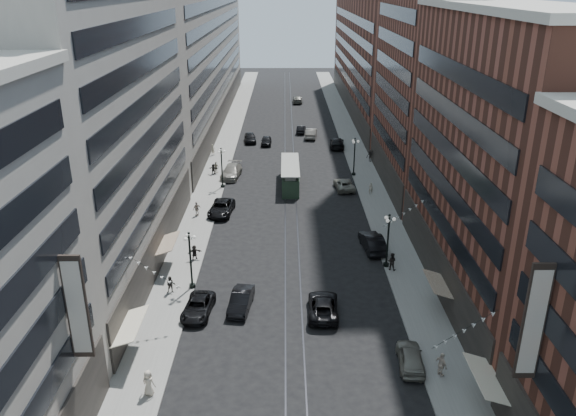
{
  "coord_description": "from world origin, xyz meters",
  "views": [
    {
      "loc": [
        -0.7,
        -16.9,
        26.05
      ],
      "look_at": [
        -0.41,
        35.26,
        5.0
      ],
      "focal_mm": 35.0,
      "sensor_mm": 36.0,
      "label": 1
    }
  ],
  "objects_px": {
    "car_12": "(337,143)",
    "car_extra_0": "(323,306)",
    "car_5": "(241,300)",
    "lamppost_sw_mid": "(222,166)",
    "pedestrian_6": "(216,167)",
    "car_9": "(250,138)",
    "car_extra_1": "(297,99)",
    "pedestrian_9": "(370,156)",
    "car_14": "(311,133)",
    "pedestrian_7": "(392,261)",
    "lamppost_se_far": "(388,239)",
    "car_8": "(231,171)",
    "pedestrian_8": "(371,188)",
    "car_10": "(372,242)",
    "car_4": "(411,357)",
    "car_11": "(344,184)",
    "car_extra_2": "(301,129)",
    "car_13": "(266,141)",
    "pedestrian_extra_0": "(197,209)",
    "car_7": "(221,208)",
    "pedestrian_extra_2": "(213,150)",
    "streetcar": "(290,175)",
    "pedestrian_5": "(194,252)",
    "pedestrian_2": "(171,285)",
    "car_2": "(198,307)",
    "lamppost_se_mid": "(354,155)",
    "lamppost_sw_far": "(190,258)",
    "pedestrian_1": "(148,383)",
    "pedestrian_extra_1": "(213,169)"
  },
  "relations": [
    {
      "from": "lamppost_sw_far",
      "to": "streetcar",
      "type": "xyz_separation_m",
      "value": [
        9.2,
        28.1,
        -1.69
      ]
    },
    {
      "from": "lamppost_se_mid",
      "to": "pedestrian_extra_1",
      "type": "height_order",
      "value": "lamppost_se_mid"
    },
    {
      "from": "pedestrian_7",
      "to": "car_extra_2",
      "type": "relative_size",
      "value": 0.41
    },
    {
      "from": "car_7",
      "to": "pedestrian_extra_0",
      "type": "bearing_deg",
      "value": -158.16
    },
    {
      "from": "car_5",
      "to": "car_9",
      "type": "bearing_deg",
      "value": 99.71
    },
    {
      "from": "pedestrian_7",
      "to": "car_4",
      "type": "bearing_deg",
      "value": 104.8
    },
    {
      "from": "pedestrian_7",
      "to": "lamppost_se_far",
      "type": "bearing_deg",
      "value": -44.28
    },
    {
      "from": "lamppost_sw_mid",
      "to": "pedestrian_6",
      "type": "relative_size",
      "value": 3.3
    },
    {
      "from": "car_8",
      "to": "pedestrian_8",
      "type": "bearing_deg",
      "value": -14.82
    },
    {
      "from": "car_11",
      "to": "pedestrian_7",
      "type": "height_order",
      "value": "pedestrian_7"
    },
    {
      "from": "car_4",
      "to": "car_extra_1",
      "type": "distance_m",
      "value": 96.53
    },
    {
      "from": "lamppost_sw_far",
      "to": "pedestrian_6",
      "type": "height_order",
      "value": "lamppost_sw_far"
    },
    {
      "from": "lamppost_se_far",
      "to": "car_extra_1",
      "type": "xyz_separation_m",
      "value": [
        -7.0,
        81.09,
        -2.31
      ]
    },
    {
      "from": "streetcar",
      "to": "car_12",
      "type": "xyz_separation_m",
      "value": [
        8.07,
        18.9,
        -0.56
      ]
    },
    {
      "from": "pedestrian_2",
      "to": "car_11",
      "type": "height_order",
      "value": "pedestrian_2"
    },
    {
      "from": "pedestrian_2",
      "to": "car_5",
      "type": "bearing_deg",
      "value": -28.19
    },
    {
      "from": "pedestrian_5",
      "to": "pedestrian_8",
      "type": "relative_size",
      "value": 0.97
    },
    {
      "from": "lamppost_se_mid",
      "to": "car_12",
      "type": "bearing_deg",
      "value": 94.3
    },
    {
      "from": "car_extra_1",
      "to": "pedestrian_7",
      "type": "bearing_deg",
      "value": 94.98
    },
    {
      "from": "car_5",
      "to": "pedestrian_extra_0",
      "type": "height_order",
      "value": "pedestrian_extra_0"
    },
    {
      "from": "car_14",
      "to": "car_10",
      "type": "bearing_deg",
      "value": 102.18
    },
    {
      "from": "car_12",
      "to": "car_extra_0",
      "type": "xyz_separation_m",
      "value": [
        -5.59,
        -51.26,
        -0.09
      ]
    },
    {
      "from": "car_4",
      "to": "car_8",
      "type": "xyz_separation_m",
      "value": [
        -16.8,
        42.8,
        0.11
      ]
    },
    {
      "from": "streetcar",
      "to": "pedestrian_9",
      "type": "distance_m",
      "value": 16.25
    },
    {
      "from": "pedestrian_1",
      "to": "pedestrian_7",
      "type": "xyz_separation_m",
      "value": [
        19.48,
        17.61,
        -0.06
      ]
    },
    {
      "from": "lamppost_se_mid",
      "to": "car_7",
      "type": "relative_size",
      "value": 0.98
    },
    {
      "from": "car_5",
      "to": "car_12",
      "type": "relative_size",
      "value": 0.81
    },
    {
      "from": "car_13",
      "to": "pedestrian_8",
      "type": "bearing_deg",
      "value": -58.52
    },
    {
      "from": "car_7",
      "to": "lamppost_se_far",
      "type": "bearing_deg",
      "value": -32.33
    },
    {
      "from": "pedestrian_9",
      "to": "pedestrian_extra_2",
      "type": "height_order",
      "value": "pedestrian_9"
    },
    {
      "from": "car_11",
      "to": "car_extra_2",
      "type": "distance_m",
      "value": 30.93
    },
    {
      "from": "lamppost_se_far",
      "to": "car_extra_2",
      "type": "distance_m",
      "value": 53.42
    },
    {
      "from": "pedestrian_extra_0",
      "to": "car_7",
      "type": "bearing_deg",
      "value": 157.2
    },
    {
      "from": "car_2",
      "to": "pedestrian_2",
      "type": "distance_m",
      "value": 4.37
    },
    {
      "from": "car_9",
      "to": "pedestrian_8",
      "type": "distance_m",
      "value": 31.49
    },
    {
      "from": "car_extra_2",
      "to": "lamppost_se_mid",
      "type": "bearing_deg",
      "value": 112.1
    },
    {
      "from": "pedestrian_2",
      "to": "pedestrian_5",
      "type": "height_order",
      "value": "pedestrian_2"
    },
    {
      "from": "car_5",
      "to": "pedestrian_6",
      "type": "relative_size",
      "value": 2.79
    },
    {
      "from": "car_14",
      "to": "car_extra_1",
      "type": "bearing_deg",
      "value": -80.1
    },
    {
      "from": "pedestrian_8",
      "to": "pedestrian_extra_2",
      "type": "height_order",
      "value": "pedestrian_extra_2"
    },
    {
      "from": "lamppost_sw_far",
      "to": "car_5",
      "type": "relative_size",
      "value": 1.18
    },
    {
      "from": "car_8",
      "to": "car_11",
      "type": "bearing_deg",
      "value": -11.98
    },
    {
      "from": "pedestrian_8",
      "to": "pedestrian_extra_2",
      "type": "bearing_deg",
      "value": -35.0
    },
    {
      "from": "lamppost_se_far",
      "to": "car_13",
      "type": "bearing_deg",
      "value": 106.35
    },
    {
      "from": "car_10",
      "to": "car_11",
      "type": "xyz_separation_m",
      "value": [
        -1.14,
        18.44,
        -0.18
      ]
    },
    {
      "from": "lamppost_se_mid",
      "to": "car_11",
      "type": "xyz_separation_m",
      "value": [
        -1.94,
        -5.61,
        -2.39
      ]
    },
    {
      "from": "pedestrian_1",
      "to": "pedestrian_7",
      "type": "bearing_deg",
      "value": -117.61
    },
    {
      "from": "car_extra_1",
      "to": "pedestrian_9",
      "type": "bearing_deg",
      "value": 102.29
    },
    {
      "from": "car_10",
      "to": "car_12",
      "type": "bearing_deg",
      "value": -95.93
    },
    {
      "from": "pedestrian_5",
      "to": "car_extra_1",
      "type": "height_order",
      "value": "pedestrian_5"
    }
  ]
}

